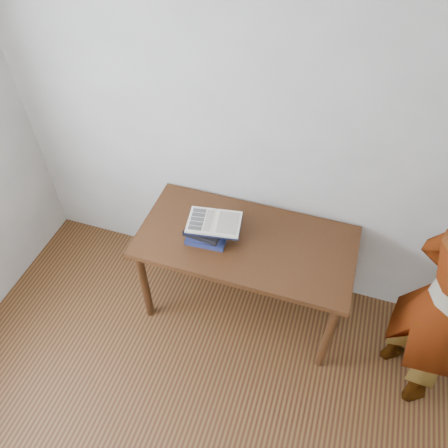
% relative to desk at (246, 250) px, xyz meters
% --- Properties ---
extents(room_shell, '(3.54, 3.54, 2.62)m').
position_rel_desk_xyz_m(room_shell, '(-0.11, -1.37, 0.97)').
color(room_shell, beige).
rests_on(room_shell, ground).
extents(desk, '(1.40, 0.70, 0.75)m').
position_rel_desk_xyz_m(desk, '(0.00, 0.00, 0.00)').
color(desk, '#462211').
rests_on(desk, ground).
extents(book_stack, '(0.27, 0.19, 0.13)m').
position_rel_desk_xyz_m(book_stack, '(-0.25, -0.07, 0.16)').
color(book_stack, navy).
rests_on(book_stack, desk).
extents(open_book, '(0.37, 0.28, 0.03)m').
position_rel_desk_xyz_m(open_book, '(-0.20, -0.04, 0.24)').
color(open_book, black).
rests_on(open_book, book_stack).
extents(reader, '(0.65, 0.70, 1.60)m').
position_rel_desk_xyz_m(reader, '(1.18, -0.19, 0.15)').
color(reader, tan).
rests_on(reader, ground).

